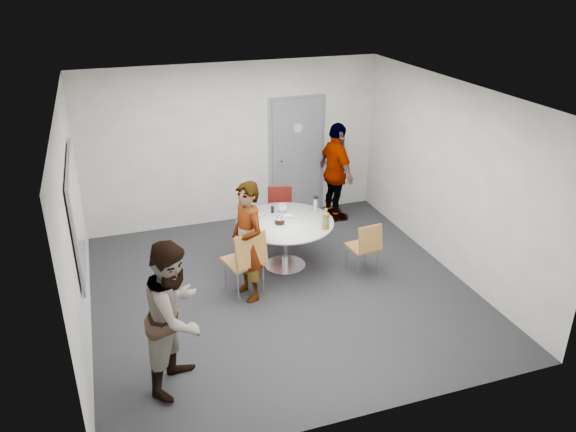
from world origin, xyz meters
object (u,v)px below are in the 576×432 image
object	(u,v)px
table	(287,227)
person_right	(336,172)
door	(297,157)
chair_far	(280,207)
person_left	(176,315)
whiteboard	(77,211)
person_main	(247,242)
chair_near_left	(247,257)
chair_near_right	(366,244)

from	to	relation	value
table	person_right	distance (m)	1.90
door	chair_far	bearing A→B (deg)	-123.44
person_left	door	bearing A→B (deg)	-0.83
door	person_right	xyz separation A→B (m)	(0.52, -0.53, -0.17)
whiteboard	person_main	world-z (taller)	whiteboard
person_right	chair_far	bearing A→B (deg)	102.74
person_left	chair_near_left	bearing A→B (deg)	-5.00
door	person_left	bearing A→B (deg)	-124.74
chair_near_left	person_left	bearing A→B (deg)	-142.89
chair_far	person_main	world-z (taller)	person_main
chair_near_right	person_left	world-z (taller)	person_left
door	table	distance (m)	2.08
chair_far	person_right	size ratio (longest dim) A/B	0.50
chair_near_left	chair_far	xyz separation A→B (m)	(0.98, 1.59, -0.08)
chair_near_left	person_main	size ratio (longest dim) A/B	0.60
door	whiteboard	size ratio (longest dim) A/B	1.12
chair_near_left	chair_near_right	world-z (taller)	chair_near_left
whiteboard	person_right	size ratio (longest dim) A/B	1.11
whiteboard	person_left	size ratio (longest dim) A/B	1.14
chair_near_left	chair_far	bearing A→B (deg)	44.44
table	chair_far	size ratio (longest dim) A/B	1.63
whiteboard	table	world-z (taller)	whiteboard
table	chair_far	bearing A→B (deg)	77.53
chair_near_right	chair_far	bearing A→B (deg)	108.94
chair_near_right	person_main	size ratio (longest dim) A/B	0.50
chair_near_right	chair_far	world-z (taller)	chair_far
chair_far	door	bearing A→B (deg)	-109.98
chair_far	person_left	bearing A→B (deg)	68.32
whiteboard	table	xyz separation A→B (m)	(2.75, 0.41, -0.82)
table	person_right	xyz separation A→B (m)	(1.34, 1.34, 0.23)
table	person_left	world-z (taller)	person_left
chair_far	person_main	xyz separation A→B (m)	(-0.96, -1.57, 0.29)
person_right	person_left	bearing A→B (deg)	130.26
table	chair_near_left	bearing A→B (deg)	-140.36
door	person_left	xyz separation A→B (m)	(-2.69, -3.88, -0.19)
door	person_right	bearing A→B (deg)	-45.50
chair_near_left	chair_far	size ratio (longest dim) A/B	1.14
table	person_right	size ratio (longest dim) A/B	0.82
door	chair_near_right	world-z (taller)	door
chair_far	chair_near_right	bearing A→B (deg)	129.14
door	person_main	size ratio (longest dim) A/B	1.30
table	chair_near_left	world-z (taller)	table
whiteboard	person_main	distance (m)	2.11
whiteboard	person_left	world-z (taller)	whiteboard
door	person_main	world-z (taller)	door
chair_near_left	person_left	size ratio (longest dim) A/B	0.59
door	whiteboard	bearing A→B (deg)	-147.34
person_right	chair_near_right	bearing A→B (deg)	163.33
person_left	person_right	world-z (taller)	person_right
door	chair_near_left	world-z (taller)	door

